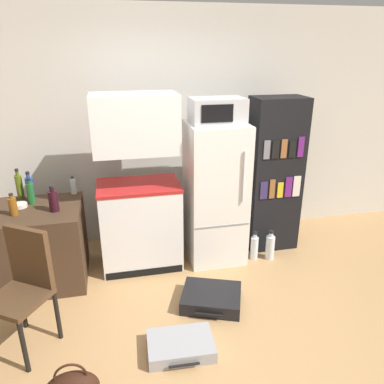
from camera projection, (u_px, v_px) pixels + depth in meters
ground_plane at (213, 340)px, 3.05m from camera, size 24.00×24.00×0.00m
wall_back at (187, 128)px, 4.43m from camera, size 6.40×0.10×2.67m
side_table at (41, 245)px, 3.73m from camera, size 0.83×0.76×0.79m
kitchen_hutch at (139, 192)px, 3.86m from camera, size 0.84×0.57×1.83m
refrigerator at (215, 193)px, 4.03m from camera, size 0.60×0.62×1.52m
microwave at (217, 110)px, 3.71m from camera, size 0.54×0.35×0.25m
bookshelf at (274, 175)px, 4.24m from camera, size 0.57×0.38×1.75m
bottle_olive_oil at (19, 186)px, 3.77m from camera, size 0.07×0.07×0.32m
bottle_wine_dark at (53, 200)px, 3.50m from camera, size 0.09×0.09×0.26m
bottle_clear_short at (73, 186)px, 3.93m from camera, size 0.06×0.06×0.19m
bottle_amber_beer at (13, 206)px, 3.42m from camera, size 0.07×0.07×0.21m
bottle_green_tall at (31, 193)px, 3.67m from camera, size 0.07×0.07×0.26m
bottle_blue_soda at (30, 188)px, 3.75m from camera, size 0.07×0.07×0.30m
bowl at (20, 205)px, 3.62m from camera, size 0.14×0.14×0.04m
chair at (24, 280)px, 2.86m from camera, size 0.55×0.55×0.97m
suitcase_large_flat at (211, 298)px, 3.47m from camera, size 0.65×0.59×0.13m
suitcase_small_flat at (181, 346)px, 2.93m from camera, size 0.53×0.40×0.10m
water_bottle_front at (254, 247)px, 4.18m from camera, size 0.08×0.08×0.34m
water_bottle_middle at (270, 247)px, 4.19m from camera, size 0.10×0.10×0.35m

